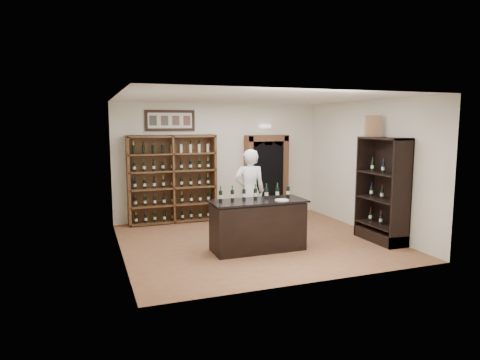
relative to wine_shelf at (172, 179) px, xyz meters
name	(u,v)px	position (x,y,z in m)	size (l,w,h in m)	color
floor	(256,241)	(1.30, -2.33, -1.10)	(5.50, 5.50, 0.00)	#975F3C
ceiling	(256,98)	(1.30, -2.33, 1.90)	(5.50, 5.50, 0.00)	white
wall_back	(220,161)	(1.30, 0.17, 0.40)	(5.50, 0.04, 3.00)	white
wall_left	(119,177)	(-1.45, -2.33, 0.40)	(0.04, 5.00, 3.00)	white
wall_right	(367,166)	(4.05, -2.33, 0.40)	(0.04, 5.00, 3.00)	white
wine_shelf	(172,179)	(0.00, 0.00, 0.00)	(2.20, 0.38, 2.20)	#54301D
framed_picture	(170,121)	(0.00, 0.14, 1.45)	(1.25, 0.04, 0.52)	black
arched_doorway	(266,173)	(2.55, 0.00, 0.04)	(1.17, 0.35, 2.17)	black
emergency_light	(265,126)	(2.55, 0.09, 1.30)	(0.30, 0.10, 0.10)	white
tasting_counter	(258,226)	(1.10, -2.93, -0.61)	(1.88, 0.78, 1.00)	black
counter_bottle_0	(221,196)	(0.38, -2.79, 0.01)	(0.07, 0.07, 0.30)	black
counter_bottle_1	(232,195)	(0.62, -2.79, 0.01)	(0.07, 0.07, 0.30)	black
counter_bottle_2	(244,194)	(0.86, -2.79, 0.01)	(0.07, 0.07, 0.30)	black
counter_bottle_3	(255,194)	(1.10, -2.79, 0.01)	(0.07, 0.07, 0.30)	black
counter_bottle_4	(266,193)	(1.34, -2.79, 0.01)	(0.07, 0.07, 0.30)	black
counter_bottle_5	(277,192)	(1.58, -2.79, 0.01)	(0.07, 0.07, 0.30)	black
counter_bottle_6	(288,192)	(1.82, -2.79, 0.01)	(0.07, 0.07, 0.30)	black
side_cabinet	(383,206)	(3.82, -3.23, -0.35)	(0.48, 1.20, 2.20)	black
shopkeeper	(250,191)	(1.44, -1.62, -0.14)	(0.70, 0.46, 1.92)	white
plate	(282,200)	(1.51, -3.14, -0.09)	(0.27, 0.27, 0.02)	beige
wine_crate	(373,126)	(3.79, -2.83, 1.33)	(0.32, 0.13, 0.45)	tan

